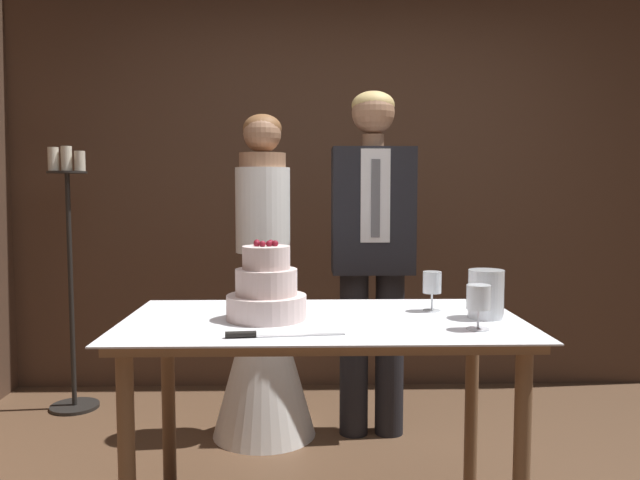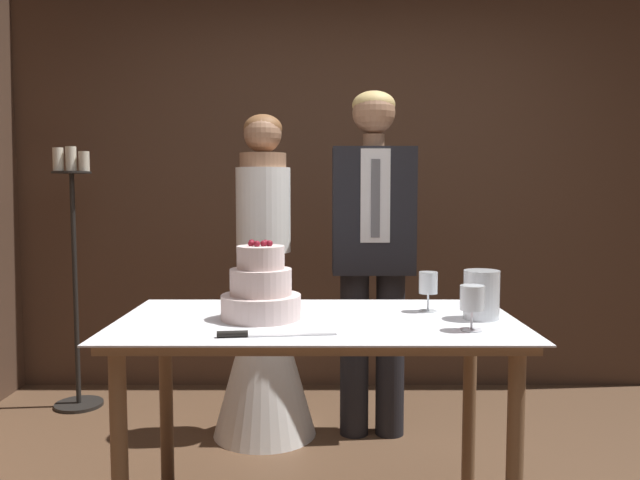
{
  "view_description": "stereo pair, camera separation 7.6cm",
  "coord_description": "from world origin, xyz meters",
  "px_view_note": "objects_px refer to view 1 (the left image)",
  "views": [
    {
      "loc": [
        -0.26,
        -2.07,
        1.29
      ],
      "look_at": [
        -0.19,
        0.67,
        1.07
      ],
      "focal_mm": 35.0,
      "sensor_mm": 36.0,
      "label": 1
    },
    {
      "loc": [
        -0.18,
        -2.07,
        1.29
      ],
      "look_at": [
        -0.19,
        0.67,
        1.07
      ],
      "focal_mm": 35.0,
      "sensor_mm": 36.0,
      "label": 2
    }
  ],
  "objects_px": {
    "wine_glass_middle": "(432,285)",
    "hurricane_candle": "(486,295)",
    "cake_table": "(323,344)",
    "tiered_cake": "(266,290)",
    "groom": "(372,242)",
    "bride": "(264,320)",
    "candle_stand": "(70,276)",
    "wine_glass_near": "(479,300)",
    "cake_knife": "(262,335)"
  },
  "relations": [
    {
      "from": "hurricane_candle",
      "to": "bride",
      "type": "height_order",
      "value": "bride"
    },
    {
      "from": "tiered_cake",
      "to": "bride",
      "type": "xyz_separation_m",
      "value": [
        -0.07,
        0.93,
        -0.31
      ]
    },
    {
      "from": "bride",
      "to": "candle_stand",
      "type": "height_order",
      "value": "bride"
    },
    {
      "from": "wine_glass_middle",
      "to": "bride",
      "type": "distance_m",
      "value": 1.11
    },
    {
      "from": "wine_glass_near",
      "to": "wine_glass_middle",
      "type": "xyz_separation_m",
      "value": [
        -0.09,
        0.33,
        0.0
      ]
    },
    {
      "from": "hurricane_candle",
      "to": "bride",
      "type": "distance_m",
      "value": 1.32
    },
    {
      "from": "hurricane_candle",
      "to": "groom",
      "type": "height_order",
      "value": "groom"
    },
    {
      "from": "tiered_cake",
      "to": "candle_stand",
      "type": "bearing_deg",
      "value": 132.11
    },
    {
      "from": "wine_glass_middle",
      "to": "groom",
      "type": "distance_m",
      "value": 0.82
    },
    {
      "from": "cake_table",
      "to": "tiered_cake",
      "type": "bearing_deg",
      "value": 179.8
    },
    {
      "from": "wine_glass_near",
      "to": "cake_knife",
      "type": "bearing_deg",
      "value": -172.82
    },
    {
      "from": "tiered_cake",
      "to": "candle_stand",
      "type": "height_order",
      "value": "candle_stand"
    },
    {
      "from": "wine_glass_middle",
      "to": "groom",
      "type": "height_order",
      "value": "groom"
    },
    {
      "from": "tiered_cake",
      "to": "wine_glass_middle",
      "type": "xyz_separation_m",
      "value": [
        0.64,
        0.14,
        -0.0
      ]
    },
    {
      "from": "wine_glass_middle",
      "to": "hurricane_candle",
      "type": "distance_m",
      "value": 0.22
    },
    {
      "from": "cake_table",
      "to": "hurricane_candle",
      "type": "xyz_separation_m",
      "value": [
        0.6,
        -0.0,
        0.18
      ]
    },
    {
      "from": "wine_glass_near",
      "to": "candle_stand",
      "type": "height_order",
      "value": "candle_stand"
    },
    {
      "from": "cake_table",
      "to": "bride",
      "type": "relative_size",
      "value": 0.88
    },
    {
      "from": "tiered_cake",
      "to": "wine_glass_middle",
      "type": "distance_m",
      "value": 0.65
    },
    {
      "from": "cake_table",
      "to": "wine_glass_near",
      "type": "bearing_deg",
      "value": -20.04
    },
    {
      "from": "cake_knife",
      "to": "wine_glass_middle",
      "type": "relative_size",
      "value": 2.5
    },
    {
      "from": "wine_glass_middle",
      "to": "candle_stand",
      "type": "distance_m",
      "value": 2.23
    },
    {
      "from": "wine_glass_middle",
      "to": "hurricane_candle",
      "type": "bearing_deg",
      "value": -39.02
    },
    {
      "from": "cake_table",
      "to": "bride",
      "type": "bearing_deg",
      "value": 106.84
    },
    {
      "from": "groom",
      "to": "wine_glass_near",
      "type": "bearing_deg",
      "value": -77.93
    },
    {
      "from": "cake_knife",
      "to": "hurricane_candle",
      "type": "xyz_separation_m",
      "value": [
        0.81,
        0.28,
        0.08
      ]
    },
    {
      "from": "bride",
      "to": "groom",
      "type": "distance_m",
      "value": 0.7
    },
    {
      "from": "tiered_cake",
      "to": "bride",
      "type": "distance_m",
      "value": 0.99
    },
    {
      "from": "groom",
      "to": "tiered_cake",
      "type": "bearing_deg",
      "value": -117.77
    },
    {
      "from": "wine_glass_middle",
      "to": "bride",
      "type": "relative_size",
      "value": 0.09
    },
    {
      "from": "cake_table",
      "to": "tiered_cake",
      "type": "height_order",
      "value": "tiered_cake"
    },
    {
      "from": "groom",
      "to": "candle_stand",
      "type": "distance_m",
      "value": 1.78
    },
    {
      "from": "cake_table",
      "to": "candle_stand",
      "type": "distance_m",
      "value": 1.97
    },
    {
      "from": "cake_table",
      "to": "groom",
      "type": "bearing_deg",
      "value": 73.16
    },
    {
      "from": "wine_glass_near",
      "to": "groom",
      "type": "xyz_separation_m",
      "value": [
        -0.24,
        1.12,
        0.1
      ]
    },
    {
      "from": "bride",
      "to": "candle_stand",
      "type": "bearing_deg",
      "value": 159.95
    },
    {
      "from": "cake_knife",
      "to": "wine_glass_middle",
      "type": "distance_m",
      "value": 0.77
    },
    {
      "from": "wine_glass_near",
      "to": "bride",
      "type": "bearing_deg",
      "value": 125.62
    },
    {
      "from": "bride",
      "to": "groom",
      "type": "xyz_separation_m",
      "value": [
        0.57,
        -0.0,
        0.41
      ]
    },
    {
      "from": "wine_glass_middle",
      "to": "groom",
      "type": "bearing_deg",
      "value": 100.59
    },
    {
      "from": "groom",
      "to": "bride",
      "type": "bearing_deg",
      "value": 179.97
    },
    {
      "from": "cake_table",
      "to": "hurricane_candle",
      "type": "distance_m",
      "value": 0.63
    },
    {
      "from": "cake_table",
      "to": "wine_glass_middle",
      "type": "distance_m",
      "value": 0.49
    },
    {
      "from": "groom",
      "to": "candle_stand",
      "type": "xyz_separation_m",
      "value": [
        -1.71,
        0.42,
        -0.23
      ]
    },
    {
      "from": "hurricane_candle",
      "to": "cake_table",
      "type": "bearing_deg",
      "value": 179.72
    },
    {
      "from": "cake_table",
      "to": "candle_stand",
      "type": "height_order",
      "value": "candle_stand"
    },
    {
      "from": "cake_table",
      "to": "wine_glass_middle",
      "type": "xyz_separation_m",
      "value": [
        0.43,
        0.14,
        0.2
      ]
    },
    {
      "from": "wine_glass_near",
      "to": "groom",
      "type": "relative_size",
      "value": 0.09
    },
    {
      "from": "wine_glass_near",
      "to": "candle_stand",
      "type": "xyz_separation_m",
      "value": [
        -1.95,
        1.54,
        -0.13
      ]
    },
    {
      "from": "tiered_cake",
      "to": "cake_table",
      "type": "bearing_deg",
      "value": -0.2
    }
  ]
}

